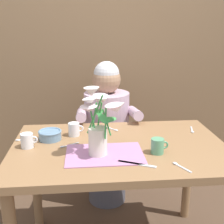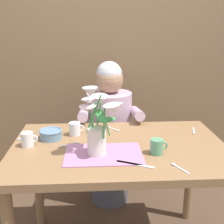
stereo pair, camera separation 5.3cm
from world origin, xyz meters
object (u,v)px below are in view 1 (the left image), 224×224
Objects in this scene: ceramic_bowl at (50,135)px; tea_cup at (74,129)px; ceramic_mug at (158,146)px; dinner_knife at (137,164)px; coffee_cup at (27,141)px; flower_vase at (100,121)px; seated_person at (107,135)px.

tea_cup is (0.14, 0.05, 0.01)m from ceramic_bowl.
ceramic_mug is 0.53m from tea_cup.
coffee_cup is (-0.56, 0.26, 0.04)m from dinner_knife.
ceramic_bowl is at bearing 139.97° from flower_vase.
flower_vase is at bearing -18.45° from coffee_cup.
ceramic_bowl is 0.15m from tea_cup.
seated_person is at bearing 120.88° from dinner_knife.
coffee_cup is at bearing -147.67° from tea_cup.
coffee_cup is at bearing -179.41° from dinner_knife.
dinner_knife is at bearing -37.46° from flower_vase.
ceramic_bowl is at bearing 157.18° from ceramic_mug.
tea_cup reaches higher than ceramic_bowl.
tea_cup is at bearing 146.09° from ceramic_mug.
coffee_cup is at bearing -127.54° from seated_person.
tea_cup is at bearing 32.33° from coffee_cup.
ceramic_bowl is 0.58m from dinner_knife.
ceramic_mug and tea_cup have the same top height.
tea_cup and coffee_cup have the same top height.
seated_person is 0.54m from tea_cup.
ceramic_bowl is (-0.28, 0.24, -0.15)m from flower_vase.
flower_vase is at bearing -40.03° from ceramic_bowl.
dinner_knife is 0.62m from coffee_cup.
dinner_knife is 2.04× the size of ceramic_mug.
ceramic_mug is at bearing -22.82° from ceramic_bowl.
dinner_knife is at bearing -24.92° from coffee_cup.
seated_person reaches higher than ceramic_bowl.
flower_vase reaches higher than ceramic_bowl.
seated_person reaches higher than ceramic_mug.
flower_vase is 0.33m from ceramic_mug.
dinner_knife is 0.52m from tea_cup.
ceramic_bowl is at bearing 166.43° from dinner_knife.
ceramic_bowl is 1.46× the size of tea_cup.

